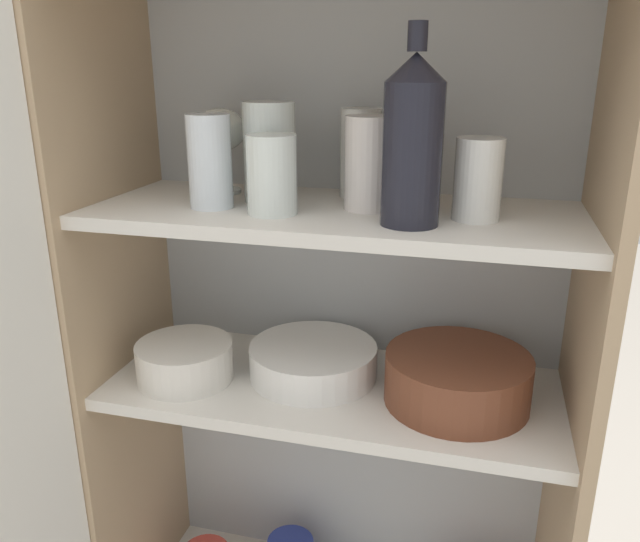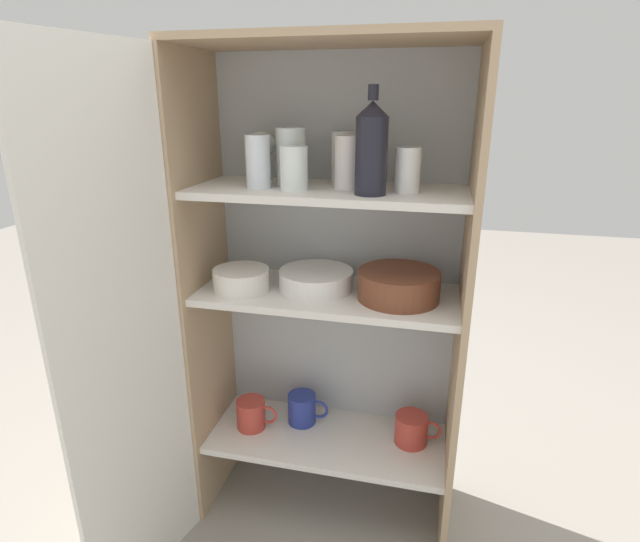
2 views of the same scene
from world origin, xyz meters
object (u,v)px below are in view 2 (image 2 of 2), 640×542
object	(u,v)px
plate_stack_white	(316,279)
mixing_bowl_large	(399,284)
serving_bowl_small	(241,279)
wine_bottle	(371,148)
coffee_mug_primary	(252,414)

from	to	relation	value
plate_stack_white	mixing_bowl_large	bearing A→B (deg)	-5.96
mixing_bowl_large	serving_bowl_small	world-z (taller)	mixing_bowl_large
plate_stack_white	mixing_bowl_large	world-z (taller)	mixing_bowl_large
wine_bottle	plate_stack_white	xyz separation A→B (m)	(-0.16, 0.09, -0.37)
plate_stack_white	serving_bowl_small	size ratio (longest dim) A/B	1.34
mixing_bowl_large	coffee_mug_primary	distance (m)	0.65
mixing_bowl_large	wine_bottle	bearing A→B (deg)	-141.00
wine_bottle	mixing_bowl_large	size ratio (longest dim) A/B	1.15
coffee_mug_primary	plate_stack_white	bearing A→B (deg)	8.17
wine_bottle	mixing_bowl_large	xyz separation A→B (m)	(0.08, 0.06, -0.36)
mixing_bowl_large	serving_bowl_small	distance (m)	0.44
serving_bowl_small	wine_bottle	bearing A→B (deg)	-3.76
plate_stack_white	wine_bottle	bearing A→B (deg)	-28.91
plate_stack_white	mixing_bowl_large	distance (m)	0.24
coffee_mug_primary	serving_bowl_small	bearing A→B (deg)	-83.10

